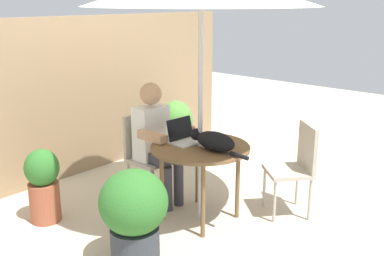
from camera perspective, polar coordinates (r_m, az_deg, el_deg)
ground_plane at (r=4.45m, az=0.98°, el=-11.17°), size 14.00×14.00×0.00m
fence_back at (r=5.49m, az=-13.98°, el=3.81°), size 4.80×0.08×1.84m
patio_table at (r=4.19m, az=1.02°, el=-3.15°), size 0.91×0.91×0.73m
chair_occupied at (r=4.72m, az=-5.79°, el=-2.68°), size 0.40×0.40×0.89m
chair_empty at (r=4.46m, az=12.96°, el=-4.16°), size 0.56×0.56×0.89m
person_seated at (r=4.56m, az=-4.51°, el=-1.09°), size 0.48×0.48×1.23m
laptop at (r=4.28m, az=-1.07°, el=-0.88°), size 0.31×0.27×0.21m
cat at (r=4.03m, az=2.68°, el=-1.64°), size 0.19×0.65×0.17m
potted_plant_near_fence at (r=4.47m, az=-18.08°, el=-6.61°), size 0.32×0.32×0.71m
potted_plant_by_chair at (r=3.60m, az=-7.27°, el=-10.43°), size 0.53×0.53×0.78m
potted_plant_corner at (r=5.93m, az=-1.96°, el=0.01°), size 0.43×0.43×0.76m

